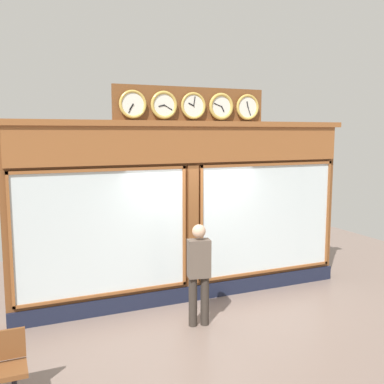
# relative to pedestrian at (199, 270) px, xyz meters

# --- Properties ---
(ground_plane) EXTENTS (14.00, 14.00, 0.00)m
(ground_plane) POSITION_rel_pedestrian_xyz_m (-0.33, 1.75, -0.93)
(ground_plane) COLOR #7A665B
(shop_facade) EXTENTS (6.62, 0.42, 3.95)m
(shop_facade) POSITION_rel_pedestrian_xyz_m (-0.33, -1.17, 0.80)
(shop_facade) COLOR brown
(shop_facade) RESTS_ON ground_plane
(pedestrian) EXTENTS (0.40, 0.28, 1.69)m
(pedestrian) POSITION_rel_pedestrian_xyz_m (0.00, 0.00, 0.00)
(pedestrian) COLOR #312A24
(pedestrian) RESTS_ON ground_plane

